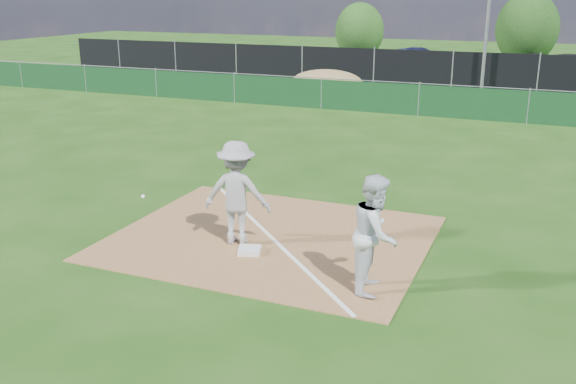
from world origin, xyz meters
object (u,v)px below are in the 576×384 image
at_px(first_base, 249,250).
at_px(tree_left, 359,31).
at_px(runner, 376,234).
at_px(play_at_first, 237,193).
at_px(tree_mid, 527,29).
at_px(light_pole, 489,5).
at_px(car_left, 390,62).
at_px(car_mid, 418,61).

height_order(first_base, tree_left, tree_left).
bearing_deg(runner, first_base, 71.49).
distance_m(play_at_first, runner, 3.10).
bearing_deg(play_at_first, tree_left, 102.76).
bearing_deg(tree_mid, light_pole, -96.09).
bearing_deg(car_left, first_base, -146.58).
distance_m(car_left, tree_mid, 9.90).
bearing_deg(car_left, tree_left, 56.03).
bearing_deg(car_mid, car_left, 139.43).
relative_size(first_base, car_mid, 0.10).
distance_m(first_base, tree_left, 34.38).
bearing_deg(first_base, runner, -12.33).
bearing_deg(tree_mid, car_left, -135.85).
xyz_separation_m(runner, car_left, (-6.73, 27.89, -0.29)).
xyz_separation_m(play_at_first, runner, (2.95, -0.93, -0.05)).
bearing_deg(runner, tree_mid, -6.62).
xyz_separation_m(first_base, runner, (2.52, -0.55, 0.91)).
bearing_deg(car_left, tree_mid, -21.18).
bearing_deg(car_left, play_at_first, -147.35).
bearing_deg(tree_left, light_pole, -48.89).
bearing_deg(tree_mid, first_base, -94.67).
distance_m(play_at_first, tree_left, 33.87).
relative_size(car_left, tree_left, 1.01).
bearing_deg(car_left, runner, -141.76).
bearing_deg(play_at_first, light_pole, 84.89).
height_order(play_at_first, tree_left, tree_left).
bearing_deg(car_left, light_pole, -104.99).
distance_m(runner, car_left, 28.69).
xyz_separation_m(first_base, tree_left, (-7.90, 33.40, 1.95)).
distance_m(runner, tree_left, 35.53).
height_order(car_left, tree_left, tree_left).
height_order(light_pole, tree_mid, light_pole).
relative_size(play_at_first, car_mid, 0.65).
distance_m(first_base, play_at_first, 1.11).
height_order(first_base, tree_mid, tree_mid).
bearing_deg(play_at_first, car_left, 97.99).
distance_m(play_at_first, car_left, 27.22).
distance_m(light_pole, runner, 23.33).
distance_m(play_at_first, car_mid, 28.04).
bearing_deg(light_pole, tree_mid, 83.91).
xyz_separation_m(play_at_first, car_mid, (-2.36, 27.94, -0.30)).
xyz_separation_m(car_left, tree_mid, (7.00, 6.80, 1.67)).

